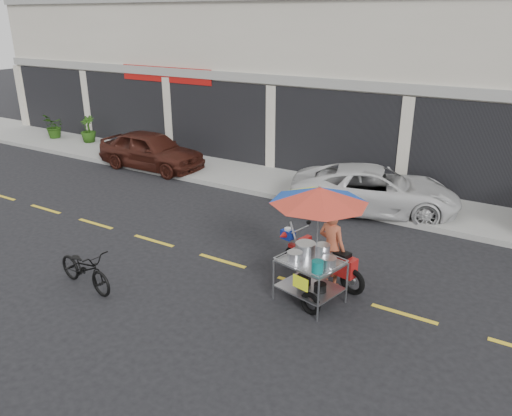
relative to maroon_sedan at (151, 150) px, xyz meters
The scene contains 9 objects.
ground 9.37m from the maroon_sedan, 28.96° to the right, with size 90.00×90.00×0.00m, color black.
sidewalk 8.26m from the maroon_sedan, ahead, with size 45.00×3.00×0.15m, color gray.
centerline 9.37m from the maroon_sedan, 28.96° to the right, with size 42.00×0.10×0.01m, color gold.
maroon_sedan is the anchor object (origin of this frame).
white_pickup 7.99m from the maroon_sedan, ahead, with size 2.06×4.47×1.24m, color silver.
plant_tall 6.37m from the maroon_sedan, behind, with size 0.92×0.79×1.02m, color #1E410E.
plant_short 4.65m from the maroon_sedan, 165.69° to the left, with size 0.60×0.60×1.07m, color #1E410E.
near_bicycle 8.22m from the maroon_sedan, 56.43° to the right, with size 0.55×1.58×0.83m, color black.
food_vendor_rig 9.79m from the maroon_sedan, 28.72° to the right, with size 2.28×2.18×2.31m.
Camera 1 is at (3.74, -7.96, 5.03)m, focal length 35.00 mm.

